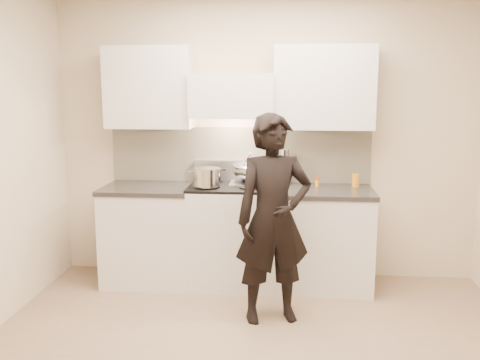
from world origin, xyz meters
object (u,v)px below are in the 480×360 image
object	(u,v)px
wok	(252,170)
person	(273,219)
counter_right	(321,238)
stove	(231,234)
utensil_crock	(284,174)

from	to	relation	value
wok	person	distance (m)	0.95
counter_right	wok	xyz separation A→B (m)	(-0.65, 0.13, 0.60)
wok	person	world-z (taller)	person
stove	utensil_crock	distance (m)	0.76
utensil_crock	person	xyz separation A→B (m)	(-0.07, -0.98, -0.20)
stove	counter_right	distance (m)	0.83
stove	wok	size ratio (longest dim) A/B	2.09
wok	counter_right	bearing A→B (deg)	-11.63
wok	stove	bearing A→B (deg)	-144.13
stove	person	distance (m)	0.93
wok	person	size ratio (longest dim) A/B	0.28
counter_right	wok	size ratio (longest dim) A/B	2.01
counter_right	person	distance (m)	0.93
stove	person	world-z (taller)	person
counter_right	person	size ratio (longest dim) A/B	0.56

